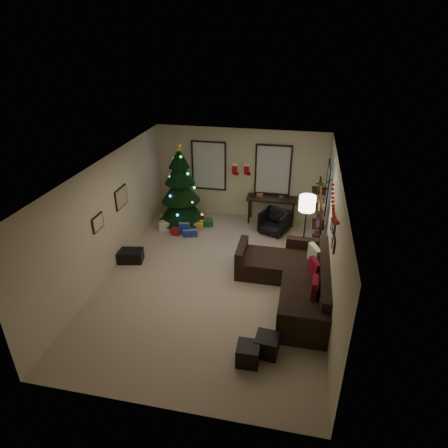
% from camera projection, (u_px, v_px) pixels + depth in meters
% --- Properties ---
extents(floor, '(7.00, 7.00, 0.00)m').
position_uv_depth(floor, '(215.00, 279.00, 9.02)').
color(floor, tan).
rests_on(floor, ground).
extents(ceiling, '(7.00, 7.00, 0.00)m').
position_uv_depth(ceiling, '(213.00, 168.00, 7.78)').
color(ceiling, white).
rests_on(ceiling, floor).
extents(wall_back, '(5.00, 0.00, 5.00)m').
position_uv_depth(wall_back, '(241.00, 174.00, 11.45)').
color(wall_back, beige).
rests_on(wall_back, floor).
extents(wall_front, '(5.00, 0.00, 5.00)m').
position_uv_depth(wall_front, '(157.00, 343.00, 5.35)').
color(wall_front, beige).
rests_on(wall_front, floor).
extents(wall_left, '(0.00, 7.00, 7.00)m').
position_uv_depth(wall_left, '(107.00, 217.00, 8.85)').
color(wall_left, beige).
rests_on(wall_left, floor).
extents(wall_right, '(0.00, 7.00, 7.00)m').
position_uv_depth(wall_right, '(332.00, 239.00, 7.95)').
color(wall_right, beige).
rests_on(wall_right, floor).
extents(window_back_left, '(1.05, 0.06, 1.50)m').
position_uv_depth(window_back_left, '(209.00, 166.00, 11.50)').
color(window_back_left, '#728CB2').
rests_on(window_back_left, wall_back).
extents(window_back_right, '(1.05, 0.06, 1.50)m').
position_uv_depth(window_back_right, '(273.00, 170.00, 11.16)').
color(window_back_right, '#728CB2').
rests_on(window_back_right, wall_back).
extents(window_right_wall, '(0.06, 0.90, 1.30)m').
position_uv_depth(window_right_wall, '(328.00, 187.00, 10.11)').
color(window_right_wall, '#728CB2').
rests_on(window_right_wall, wall_right).
extents(christmas_tree, '(1.34, 1.34, 2.50)m').
position_uv_depth(christmas_tree, '(181.00, 191.00, 11.10)').
color(christmas_tree, black).
rests_on(christmas_tree, floor).
extents(presents, '(1.50, 1.01, 0.30)m').
position_uv_depth(presents, '(182.00, 225.00, 11.19)').
color(presents, gold).
rests_on(presents, floor).
extents(sofa, '(2.06, 2.97, 0.91)m').
position_uv_depth(sofa, '(294.00, 281.00, 8.45)').
color(sofa, black).
rests_on(sofa, floor).
extents(pillow_red_a, '(0.13, 0.40, 0.40)m').
position_uv_depth(pillow_red_a, '(314.00, 287.00, 7.66)').
color(pillow_red_a, maroon).
rests_on(pillow_red_a, sofa).
extents(pillow_red_b, '(0.26, 0.43, 0.42)m').
position_uv_depth(pillow_red_b, '(314.00, 269.00, 8.24)').
color(pillow_red_b, maroon).
rests_on(pillow_red_b, sofa).
extents(pillow_cream, '(0.31, 0.47, 0.46)m').
position_uv_depth(pillow_cream, '(314.00, 256.00, 8.74)').
color(pillow_cream, beige).
rests_on(pillow_cream, sofa).
extents(ottoman_near, '(0.40, 0.40, 0.37)m').
position_uv_depth(ottoman_near, '(248.00, 354.00, 6.71)').
color(ottoman_near, black).
rests_on(ottoman_near, floor).
extents(ottoman_far, '(0.44, 0.44, 0.38)m').
position_uv_depth(ottoman_far, '(267.00, 345.00, 6.89)').
color(ottoman_far, black).
rests_on(ottoman_far, floor).
extents(desk, '(1.46, 0.52, 0.79)m').
position_uv_depth(desk, '(272.00, 201.00, 11.33)').
color(desk, black).
rests_on(desk, floor).
extents(desk_chair, '(0.84, 0.82, 0.67)m').
position_uv_depth(desk_chair, '(274.00, 222.00, 10.90)').
color(desk_chair, black).
rests_on(desk_chair, floor).
extents(bookshelf, '(0.30, 0.58, 1.99)m').
position_uv_depth(bookshelf, '(319.00, 219.00, 9.63)').
color(bookshelf, black).
rests_on(bookshelf, floor).
extents(potted_plant, '(0.65, 0.66, 0.55)m').
position_uv_depth(potted_plant, '(323.00, 184.00, 9.35)').
color(potted_plant, '#4C4C4C').
rests_on(potted_plant, bookshelf).
extents(floor_lamp, '(0.38, 0.38, 1.79)m').
position_uv_depth(floor_lamp, '(307.00, 208.00, 8.98)').
color(floor_lamp, black).
rests_on(floor_lamp, floor).
extents(art_map, '(0.04, 0.60, 0.50)m').
position_uv_depth(art_map, '(121.00, 197.00, 9.40)').
color(art_map, black).
rests_on(art_map, wall_left).
extents(art_abstract, '(0.04, 0.45, 0.35)m').
position_uv_depth(art_abstract, '(98.00, 223.00, 8.40)').
color(art_abstract, black).
rests_on(art_abstract, wall_left).
extents(gallery, '(0.03, 1.25, 0.54)m').
position_uv_depth(gallery, '(333.00, 231.00, 7.79)').
color(gallery, black).
rests_on(gallery, wall_right).
extents(garland, '(0.08, 1.90, 0.30)m').
position_uv_depth(garland, '(334.00, 207.00, 7.72)').
color(garland, '#A5140C').
rests_on(garland, wall_right).
extents(stocking_left, '(0.20, 0.05, 0.36)m').
position_uv_depth(stocking_left, '(235.00, 169.00, 11.22)').
color(stocking_left, '#990F0C').
rests_on(stocking_left, wall_back).
extents(stocking_right, '(0.20, 0.05, 0.36)m').
position_uv_depth(stocking_right, '(247.00, 169.00, 11.29)').
color(stocking_right, '#990F0C').
rests_on(stocking_right, wall_back).
extents(storage_bin, '(0.67, 0.51, 0.30)m').
position_uv_depth(storage_bin, '(131.00, 256.00, 9.64)').
color(storage_bin, black).
rests_on(storage_bin, floor).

